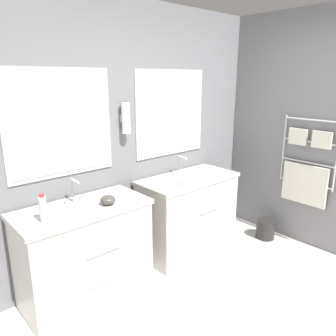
{
  "coord_description": "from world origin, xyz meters",
  "views": [
    {
      "loc": [
        -1.91,
        -0.82,
        1.89
      ],
      "look_at": [
        -0.05,
        1.28,
        1.11
      ],
      "focal_mm": 35.0,
      "sensor_mm": 36.0,
      "label": 1
    }
  ],
  "objects_px": {
    "toiletry_bottle": "(43,209)",
    "amenity_bowl": "(108,200)",
    "vanity_right": "(190,214)",
    "waste_bin": "(266,229)",
    "vanity_left": "(87,253)"
  },
  "relations": [
    {
      "from": "amenity_bowl",
      "to": "waste_bin",
      "type": "distance_m",
      "value": 2.13
    },
    {
      "from": "vanity_left",
      "to": "waste_bin",
      "type": "bearing_deg",
      "value": -10.67
    },
    {
      "from": "toiletry_bottle",
      "to": "vanity_right",
      "type": "bearing_deg",
      "value": 1.96
    },
    {
      "from": "toiletry_bottle",
      "to": "amenity_bowl",
      "type": "distance_m",
      "value": 0.54
    },
    {
      "from": "toiletry_bottle",
      "to": "waste_bin",
      "type": "distance_m",
      "value": 2.66
    },
    {
      "from": "vanity_right",
      "to": "amenity_bowl",
      "type": "distance_m",
      "value": 1.16
    },
    {
      "from": "amenity_bowl",
      "to": "waste_bin",
      "type": "height_order",
      "value": "amenity_bowl"
    },
    {
      "from": "amenity_bowl",
      "to": "waste_bin",
      "type": "relative_size",
      "value": 0.56
    },
    {
      "from": "waste_bin",
      "to": "amenity_bowl",
      "type": "bearing_deg",
      "value": 170.37
    },
    {
      "from": "toiletry_bottle",
      "to": "waste_bin",
      "type": "bearing_deg",
      "value": -7.98
    },
    {
      "from": "vanity_right",
      "to": "toiletry_bottle",
      "type": "xyz_separation_m",
      "value": [
        -1.59,
        -0.05,
        0.52
      ]
    },
    {
      "from": "waste_bin",
      "to": "vanity_right",
      "type": "bearing_deg",
      "value": 155.85
    },
    {
      "from": "vanity_left",
      "to": "toiletry_bottle",
      "type": "bearing_deg",
      "value": -171.1
    },
    {
      "from": "vanity_right",
      "to": "waste_bin",
      "type": "xyz_separation_m",
      "value": [
        0.9,
        -0.4,
        -0.32
      ]
    },
    {
      "from": "toiletry_bottle",
      "to": "waste_bin",
      "type": "height_order",
      "value": "toiletry_bottle"
    }
  ]
}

